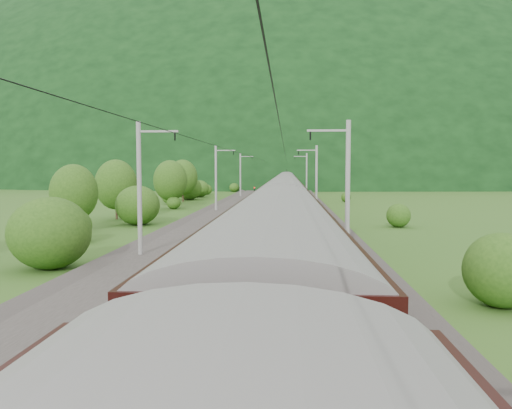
{
  "coord_description": "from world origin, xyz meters",
  "views": [
    {
      "loc": [
        2.7,
        -29.4,
        5.52
      ],
      "look_at": [
        0.16,
        10.44,
        2.6
      ],
      "focal_mm": 35.0,
      "sensor_mm": 36.0,
      "label": 1
    }
  ],
  "objects": [
    {
      "name": "train",
      "position": [
        2.4,
        18.91,
        3.44
      ],
      "size": [
        2.9,
        139.19,
        5.03
      ],
      "color": "black",
      "rests_on": "ground"
    },
    {
      "name": "mountain_main",
      "position": [
        0.0,
        260.0,
        0.0
      ],
      "size": [
        504.0,
        360.0,
        244.0
      ],
      "primitive_type": "ellipsoid",
      "color": "black",
      "rests_on": "ground"
    },
    {
      "name": "catenary_left",
      "position": [
        -6.12,
        32.0,
        4.5
      ],
      "size": [
        2.54,
        192.28,
        8.0
      ],
      "color": "gray",
      "rests_on": "railbed"
    },
    {
      "name": "vegetation_left",
      "position": [
        -14.19,
        15.35,
        2.69
      ],
      "size": [
        12.69,
        150.33,
        6.92
      ],
      "color": "#244913",
      "rests_on": "ground"
    },
    {
      "name": "ground",
      "position": [
        0.0,
        0.0,
        0.0
      ],
      "size": [
        600.0,
        600.0,
        0.0
      ],
      "primitive_type": "plane",
      "color": "#2E591B",
      "rests_on": "ground"
    },
    {
      "name": "track_right",
      "position": [
        2.4,
        10.0,
        0.37
      ],
      "size": [
        2.4,
        220.0,
        0.27
      ],
      "color": "brown",
      "rests_on": "railbed"
    },
    {
      "name": "catenary_right",
      "position": [
        6.12,
        32.0,
        4.5
      ],
      "size": [
        2.54,
        192.28,
        8.0
      ],
      "color": "gray",
      "rests_on": "railbed"
    },
    {
      "name": "hazard_post_far",
      "position": [
        0.53,
        36.26,
        1.1
      ],
      "size": [
        0.17,
        0.17,
        1.6
      ],
      "primitive_type": "cylinder",
      "color": "red",
      "rests_on": "railbed"
    },
    {
      "name": "signal",
      "position": [
        -3.09,
        56.99,
        1.43
      ],
      "size": [
        0.21,
        0.21,
        1.92
      ],
      "color": "black",
      "rests_on": "railbed"
    },
    {
      "name": "railbed",
      "position": [
        0.0,
        10.0,
        0.15
      ],
      "size": [
        14.0,
        220.0,
        0.3
      ],
      "primitive_type": "cube",
      "color": "#38332D",
      "rests_on": "ground"
    },
    {
      "name": "track_left",
      "position": [
        -2.4,
        10.0,
        0.37
      ],
      "size": [
        2.4,
        220.0,
        0.27
      ],
      "color": "brown",
      "rests_on": "railbed"
    },
    {
      "name": "overhead_wires",
      "position": [
        0.0,
        10.0,
        7.1
      ],
      "size": [
        4.83,
        198.0,
        0.03
      ],
      "color": "black",
      "rests_on": "ground"
    },
    {
      "name": "hazard_post_near",
      "position": [
        -0.37,
        21.32,
        0.94
      ],
      "size": [
        0.14,
        0.14,
        1.29
      ],
      "primitive_type": "cylinder",
      "color": "red",
      "rests_on": "railbed"
    },
    {
      "name": "mountain_ridge",
      "position": [
        -120.0,
        300.0,
        0.0
      ],
      "size": [
        336.0,
        280.0,
        132.0
      ],
      "primitive_type": "ellipsoid",
      "color": "black",
      "rests_on": "ground"
    }
  ]
}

